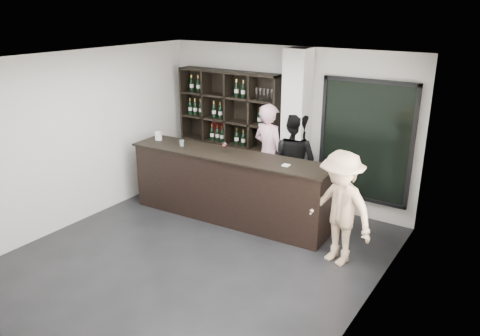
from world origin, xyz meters
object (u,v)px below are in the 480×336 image
Objects in this scene: tasting_counter at (229,187)px; taster_pink at (269,154)px; customer at (340,208)px; taster_black at (294,162)px; wine_shelf at (229,132)px.

taster_pink reaches higher than tasting_counter.
taster_black is at bearing 153.75° from customer.
tasting_counter is at bearing -56.15° from wine_shelf.
taster_pink is 1.12× the size of customer.
tasting_counter is 2.14× the size of customer.
taster_black is at bearing 51.80° from tasting_counter.
wine_shelf is at bearing -1.12° from taster_black.
wine_shelf is 1.25× the size of taster_pink.
wine_shelf is 0.66× the size of tasting_counter.
taster_pink is 0.53m from taster_black.
taster_pink is (1.00, -0.17, -0.24)m from wine_shelf.
tasting_counter is 2.19m from customer.
wine_shelf is 1.56m from taster_black.
taster_black reaches higher than customer.
taster_pink is at bearing 76.04° from tasting_counter.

